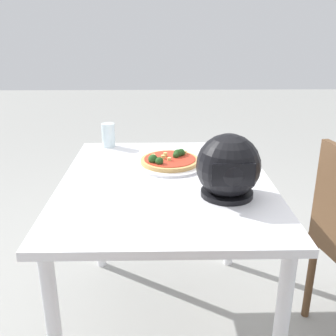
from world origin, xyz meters
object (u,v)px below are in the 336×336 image
(drinking_glass, at_px, (108,135))
(motorcycle_helmet, at_px, (228,167))
(dining_table, at_px, (166,199))
(pizza, at_px, (170,160))

(drinking_glass, bearing_deg, motorcycle_helmet, 129.32)
(dining_table, distance_m, drinking_glass, 0.59)
(pizza, bearing_deg, dining_table, 84.06)
(dining_table, xyz_separation_m, motorcycle_helmet, (-0.23, 0.16, 0.20))
(drinking_glass, bearing_deg, pizza, 136.64)
(dining_table, bearing_deg, drinking_glass, -58.41)
(pizza, relative_size, drinking_glass, 2.15)
(pizza, distance_m, motorcycle_helmet, 0.41)
(motorcycle_helmet, relative_size, drinking_glass, 1.93)
(dining_table, height_order, pizza, pizza)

